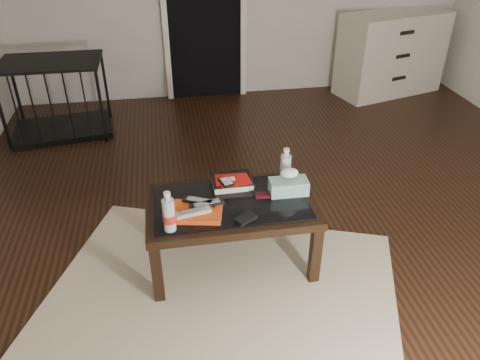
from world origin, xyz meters
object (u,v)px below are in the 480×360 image
(dresser, at_px, (391,54))
(tissue_box, at_px, (288,187))
(coffee_table, at_px, (231,210))
(textbook, at_px, (232,181))
(pet_crate, at_px, (60,110))
(water_bottle_left, at_px, (169,211))
(water_bottle_right, at_px, (286,166))

(dresser, distance_m, tissue_box, 3.24)
(coffee_table, height_order, textbook, textbook)
(dresser, relative_size, textbook, 5.16)
(coffee_table, xyz_separation_m, textbook, (0.04, 0.18, 0.09))
(dresser, xyz_separation_m, pet_crate, (-3.59, -0.50, -0.22))
(dresser, height_order, pet_crate, dresser)
(textbook, bearing_deg, water_bottle_left, -136.53)
(dresser, relative_size, pet_crate, 1.33)
(pet_crate, distance_m, textbook, 2.41)
(coffee_table, xyz_separation_m, water_bottle_right, (0.37, 0.15, 0.18))
(dresser, relative_size, water_bottle_left, 5.42)
(tissue_box, bearing_deg, dresser, 55.74)
(coffee_table, bearing_deg, tissue_box, 4.59)
(dresser, height_order, tissue_box, dresser)
(water_bottle_left, distance_m, water_bottle_right, 0.82)
(dresser, relative_size, tissue_box, 5.61)
(textbook, bearing_deg, dresser, 47.10)
(pet_crate, height_order, tissue_box, pet_crate)
(water_bottle_left, bearing_deg, pet_crate, 112.38)
(tissue_box, bearing_deg, water_bottle_right, 87.16)
(coffee_table, bearing_deg, water_bottle_left, -149.64)
(coffee_table, relative_size, dresser, 0.77)
(pet_crate, bearing_deg, dresser, 0.01)
(pet_crate, relative_size, water_bottle_left, 4.09)
(dresser, bearing_deg, tissue_box, -141.75)
(textbook, distance_m, water_bottle_right, 0.35)
(coffee_table, bearing_deg, dresser, 49.55)
(textbook, distance_m, water_bottle_left, 0.57)
(water_bottle_left, bearing_deg, tissue_box, 18.54)
(coffee_table, distance_m, water_bottle_right, 0.44)
(textbook, xyz_separation_m, water_bottle_right, (0.33, -0.03, 0.10))
(pet_crate, distance_m, water_bottle_right, 2.65)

